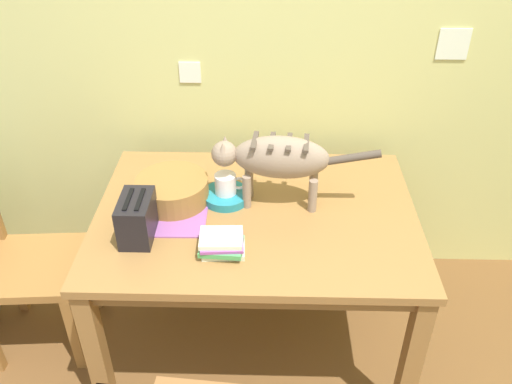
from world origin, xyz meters
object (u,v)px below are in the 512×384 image
dining_table (256,229)px  cat (276,159)px  magazine (170,219)px  wooden_chair_far (21,264)px  coffee_mug (226,184)px  toaster (137,218)px  wicker_basket (172,190)px  saucer_bowl (226,196)px  book_stack (222,244)px

dining_table → cat: size_ratio=1.96×
magazine → wooden_chair_far: 0.76m
wooden_chair_far → magazine: bearing=82.8°
cat → magazine: 0.49m
magazine → coffee_mug: bearing=32.5°
magazine → wooden_chair_far: bearing=176.0°
coffee_mug → toaster: toaster is taller
dining_table → coffee_mug: bearing=145.5°
dining_table → coffee_mug: (-0.13, 0.09, 0.17)m
wicker_basket → toaster: size_ratio=1.51×
dining_table → toaster: (-0.45, -0.16, 0.17)m
magazine → toaster: toaster is taller
dining_table → magazine: magazine is taller
saucer_bowl → wooden_chair_far: (-0.91, -0.11, -0.31)m
dining_table → wicker_basket: size_ratio=4.36×
cat → saucer_bowl: 0.29m
saucer_bowl → wooden_chair_far: bearing=-173.3°
magazine → book_stack: bearing=-41.0°
dining_table → magazine: bearing=-170.6°
cat → wicker_basket: cat is taller
cat → toaster: 0.59m
saucer_bowl → coffee_mug: bearing=0.0°
saucer_bowl → toaster: toaster is taller
wicker_basket → toaster: (-0.10, -0.23, 0.03)m
saucer_bowl → book_stack: size_ratio=1.16×
book_stack → wooden_chair_far: (-0.92, 0.23, -0.33)m
saucer_bowl → toaster: size_ratio=0.99×
cat → book_stack: bearing=152.6°
wicker_basket → toaster: bearing=-112.5°
book_stack → wooden_chair_far: size_ratio=0.18×
coffee_mug → wooden_chair_far: size_ratio=0.14×
dining_table → magazine: 0.36m
wicker_basket → wooden_chair_far: 0.78m
cat → magazine: cat is taller
magazine → wicker_basket: wicker_basket is taller
coffee_mug → book_stack: (0.01, -0.34, -0.04)m
dining_table → book_stack: book_stack is taller
cat → coffee_mug: (-0.21, 0.02, -0.14)m
coffee_mug → magazine: 0.27m
wooden_chair_far → saucer_bowl: bearing=92.6°
cat → book_stack: 0.42m
cat → book_stack: size_ratio=3.94×
dining_table → wicker_basket: wicker_basket is taller
cat → wooden_chair_far: (-1.12, -0.09, -0.51)m
saucer_bowl → coffee_mug: (0.00, 0.00, 0.06)m
saucer_bowl → wooden_chair_far: 0.97m
dining_table → wooden_chair_far: (-1.04, -0.02, -0.21)m
cat → wicker_basket: bearing=94.7°
cat → toaster: cat is taller
cat → wooden_chair_far: size_ratio=0.71×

